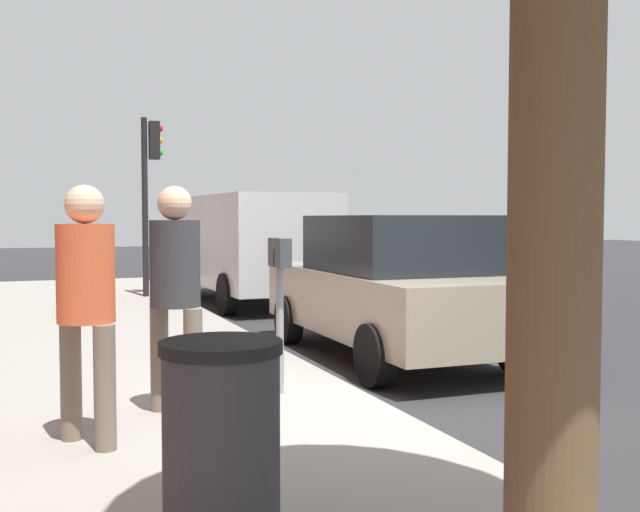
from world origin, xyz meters
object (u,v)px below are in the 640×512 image
(parking_meter, at_px, (280,282))
(pedestrian_at_meter, at_px, (175,279))
(parked_sedan_near, at_px, (393,286))
(parked_van_far, at_px, (250,242))
(trash_bin, at_px, (222,445))
(pedestrian_bystander, at_px, (86,291))
(traffic_signal, at_px, (150,176))

(parking_meter, relative_size, pedestrian_at_meter, 0.76)
(parked_sedan_near, bearing_deg, parked_van_far, -0.01)
(parked_van_far, bearing_deg, trash_bin, 163.30)
(parking_meter, relative_size, pedestrian_bystander, 0.77)
(pedestrian_bystander, height_order, traffic_signal, traffic_signal)
(parked_sedan_near, bearing_deg, parking_meter, 131.60)
(pedestrian_bystander, relative_size, parked_van_far, 0.35)
(pedestrian_at_meter, distance_m, traffic_signal, 9.46)
(parked_sedan_near, distance_m, trash_bin, 5.84)
(parking_meter, xyz_separation_m, pedestrian_at_meter, (-0.39, 1.01, 0.09))
(pedestrian_bystander, bearing_deg, pedestrian_at_meter, 7.71)
(parking_meter, height_order, parked_sedan_near, parked_sedan_near)
(pedestrian_at_meter, bearing_deg, parking_meter, -10.39)
(parking_meter, relative_size, parked_van_far, 0.27)
(parking_meter, relative_size, traffic_signal, 0.39)
(pedestrian_bystander, distance_m, parked_sedan_near, 4.76)
(pedestrian_at_meter, distance_m, parked_van_far, 9.16)
(parked_sedan_near, xyz_separation_m, traffic_signal, (7.05, 1.90, 1.68))
(trash_bin, bearing_deg, parked_van_far, -16.70)
(pedestrian_at_meter, distance_m, trash_bin, 2.62)
(pedestrian_bystander, xyz_separation_m, trash_bin, (-1.96, -0.48, -0.58))
(pedestrian_bystander, height_order, parked_van_far, parked_van_far)
(pedestrian_at_meter, height_order, parked_van_far, parked_van_far)
(pedestrian_at_meter, height_order, traffic_signal, traffic_signal)
(parking_meter, distance_m, trash_bin, 3.22)
(parking_meter, distance_m, traffic_signal, 9.02)
(parked_sedan_near, relative_size, trash_bin, 4.38)
(pedestrian_bystander, distance_m, traffic_signal, 10.15)
(parked_sedan_near, xyz_separation_m, trash_bin, (-4.77, 3.35, -0.24))
(parking_meter, height_order, parked_van_far, parked_van_far)
(traffic_signal, bearing_deg, parking_meter, 178.78)
(parking_meter, relative_size, trash_bin, 1.40)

